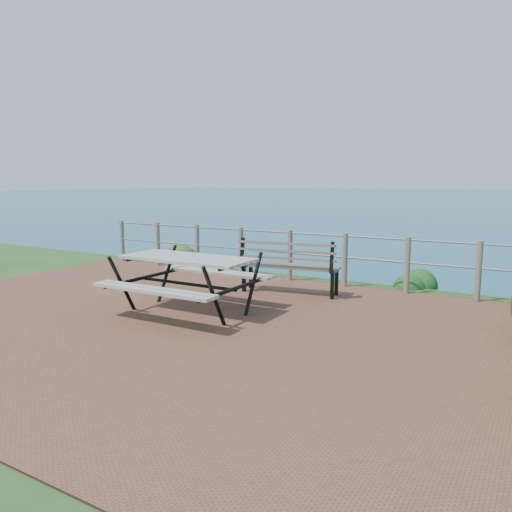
{
  "coord_description": "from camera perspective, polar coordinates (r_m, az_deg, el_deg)",
  "views": [
    {
      "loc": [
        4.43,
        -5.39,
        1.99
      ],
      "look_at": [
        0.24,
        1.63,
        0.75
      ],
      "focal_mm": 35.0,
      "sensor_mm": 36.0,
      "label": 1
    }
  ],
  "objects": [
    {
      "name": "picnic_table",
      "position": [
        7.53,
        -7.8,
        -2.55
      ],
      "size": [
        2.02,
        1.74,
        0.85
      ],
      "rotation": [
        0.0,
        0.0,
        0.01
      ],
      "color": "gray",
      "rests_on": "ground"
    },
    {
      "name": "shrub_lip_west",
      "position": [
        12.42,
        -8.87,
        -0.68
      ],
      "size": [
        0.87,
        0.87,
        0.65
      ],
      "primitive_type": "ellipsoid",
      "color": "#294B1C",
      "rests_on": "ground"
    },
    {
      "name": "park_bench",
      "position": [
        8.74,
        3.88,
        -0.24
      ],
      "size": [
        1.78,
        0.7,
        0.98
      ],
      "rotation": [
        0.0,
        0.0,
        0.16
      ],
      "color": "brown",
      "rests_on": "ground"
    },
    {
      "name": "safety_railing",
      "position": [
        9.9,
        3.9,
        0.39
      ],
      "size": [
        9.4,
        0.1,
        1.0
      ],
      "color": "#6B5B4C",
      "rests_on": "ground"
    },
    {
      "name": "shrub_lip_east",
      "position": [
        9.98,
        18.45,
        -3.32
      ],
      "size": [
        0.69,
        0.69,
        0.4
      ],
      "primitive_type": "ellipsoid",
      "color": "#123D15",
      "rests_on": "ground"
    },
    {
      "name": "ground",
      "position": [
        7.25,
        -8.33,
        -7.39
      ],
      "size": [
        10.0,
        7.0,
        0.12
      ],
      "primitive_type": "cube",
      "color": "brown",
      "rests_on": "ground"
    }
  ]
}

